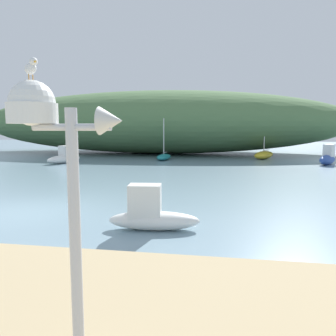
% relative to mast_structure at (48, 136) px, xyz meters
% --- Properties ---
extents(ground_plane, '(120.00, 120.00, 0.00)m').
position_rel_mast_structure_xyz_m(ground_plane, '(-4.58, 6.93, -2.71)').
color(ground_plane, '#7A99A8').
extents(distant_hill, '(41.04, 14.08, 6.76)m').
position_rel_mast_structure_xyz_m(distant_hill, '(-5.36, 33.01, 0.67)').
color(distant_hill, '#517547').
rests_on(distant_hill, ground).
extents(mast_structure, '(1.18, 0.49, 3.06)m').
position_rel_mast_structure_xyz_m(mast_structure, '(0.00, 0.00, 0.00)').
color(mast_structure, silver).
rests_on(mast_structure, beach_sand).
extents(seagull_on_radar, '(0.25, 0.21, 0.20)m').
position_rel_mast_structure_xyz_m(seagull_on_radar, '(-0.15, -0.01, 0.67)').
color(seagull_on_radar, orange).
rests_on(seagull_on_radar, mast_structure).
extents(sailboat_inner_mooring, '(2.66, 3.97, 3.64)m').
position_rel_mast_structure_xyz_m(sailboat_inner_mooring, '(5.41, 27.80, -2.35)').
color(sailboat_inner_mooring, gold).
rests_on(sailboat_inner_mooring, ground).
extents(motorboat_by_sandbar, '(2.14, 2.73, 1.53)m').
position_rel_mast_structure_xyz_m(motorboat_by_sandbar, '(9.64, 23.67, -2.15)').
color(motorboat_by_sandbar, '#2D4C9E').
rests_on(motorboat_by_sandbar, ground).
extents(sailboat_east_reach, '(1.20, 3.13, 3.60)m').
position_rel_mast_structure_xyz_m(sailboat_east_reach, '(-3.32, 25.25, -2.43)').
color(sailboat_east_reach, teal).
rests_on(sailboat_east_reach, ground).
extents(motorboat_west_reach, '(2.07, 3.40, 1.38)m').
position_rel_mast_structure_xyz_m(motorboat_west_reach, '(-10.61, 21.44, -2.22)').
color(motorboat_west_reach, white).
rests_on(motorboat_west_reach, ground).
extents(motorboat_far_left, '(2.57, 0.98, 1.26)m').
position_rel_mast_structure_xyz_m(motorboat_far_left, '(-0.18, 5.59, -2.27)').
color(motorboat_far_left, white).
rests_on(motorboat_far_left, ground).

